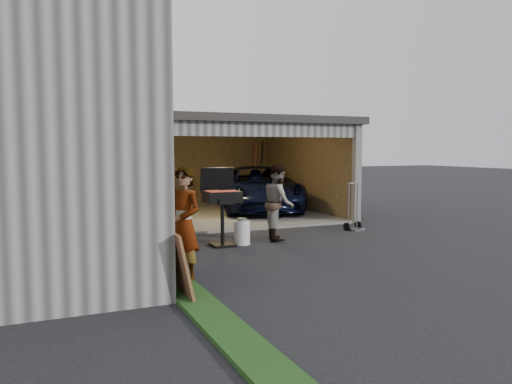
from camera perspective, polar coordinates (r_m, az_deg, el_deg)
ground at (r=9.08m, az=3.98°, el=-8.05°), size 80.00×80.00×0.00m
groundcover_strip at (r=7.36m, az=-8.21°, el=-10.97°), size 0.50×8.00×0.06m
garage at (r=15.42m, az=-5.30°, el=4.31°), size 6.80×6.30×2.90m
minivan at (r=16.17m, az=0.18°, el=0.23°), size 3.53×5.50×1.41m
woman at (r=7.69m, az=-8.21°, el=-3.73°), size 0.65×0.76×1.78m
man at (r=11.16m, az=2.59°, el=-1.16°), size 0.88×0.99×1.71m
bbq_grill at (r=10.47m, az=-3.95°, el=-0.87°), size 0.74×0.65×1.64m
propane_tank at (r=10.68m, az=-1.62°, el=-4.66°), size 0.41×0.41×0.51m
plywood_panel at (r=6.94m, az=-8.80°, el=-8.23°), size 0.24×0.85×0.94m
hand_truck at (r=12.79m, az=11.17°, el=-3.26°), size 0.53×0.47×1.21m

